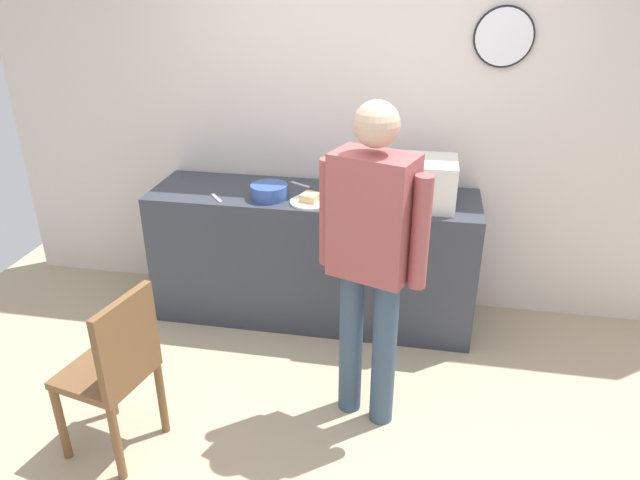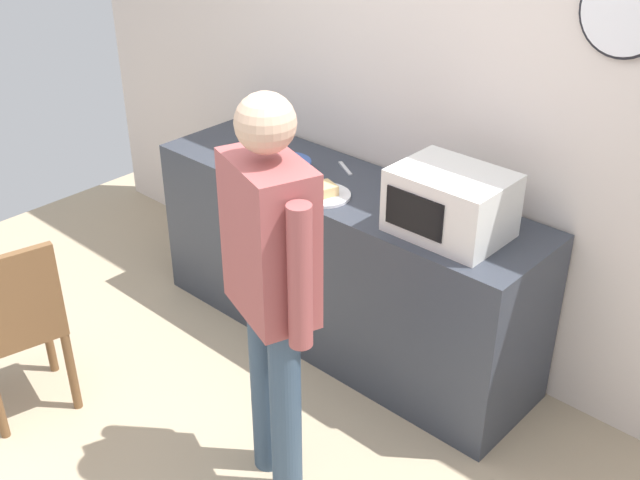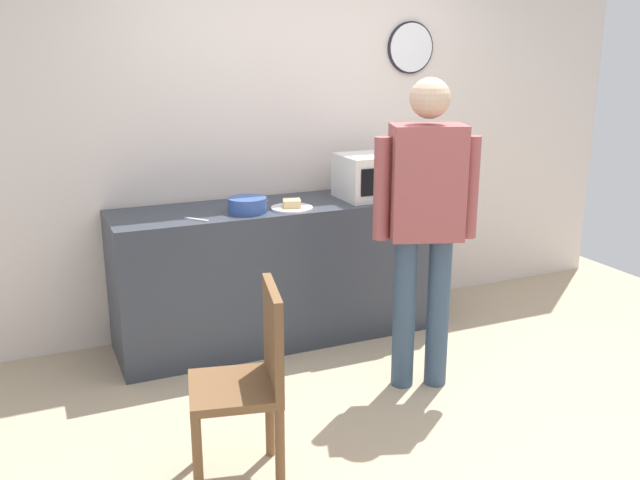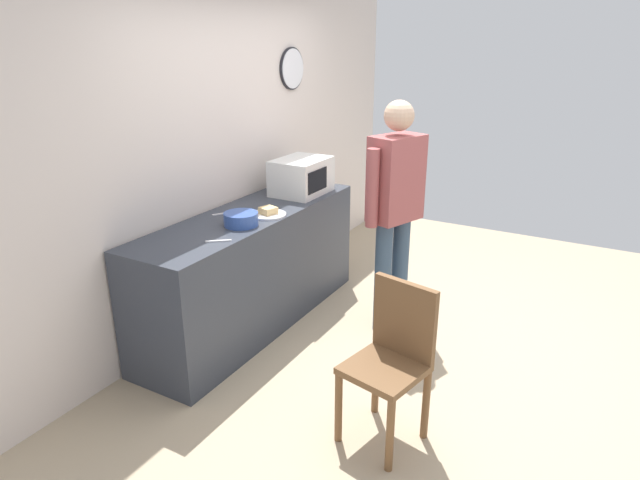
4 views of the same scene
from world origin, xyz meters
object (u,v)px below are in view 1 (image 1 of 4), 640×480
Objects in this scene: sandwich_plate at (311,200)px; fork_utensil at (217,198)px; microwave at (416,182)px; wooden_chair at (116,368)px; salad_bowl at (269,191)px; spoon_utensil at (300,185)px; person_standing at (371,248)px.

fork_utensil is (-0.63, -0.03, -0.02)m from sandwich_plate.
microwave is at bearing 6.24° from fork_utensil.
microwave is 2.08m from wooden_chair.
microwave is at bearing 9.26° from sandwich_plate.
fork_utensil is at bearing 85.63° from wooden_chair.
spoon_utensil is (0.15, 0.28, -0.04)m from salad_bowl.
microwave is at bearing -14.94° from spoon_utensil.
microwave is 0.96m from salad_bowl.
sandwich_plate is 1.09× the size of salad_bowl.
salad_bowl is 1.45× the size of spoon_utensil.
microwave reaches higher than fork_utensil.
salad_bowl is 1.15m from person_standing.
person_standing is at bearing -61.78° from spoon_utensil.
fork_utensil is 1.00× the size of spoon_utensil.
spoon_utensil is at bearing 35.93° from fork_utensil.
microwave is 2.03× the size of salad_bowl.
salad_bowl is 0.35m from fork_utensil.
salad_bowl is 1.45× the size of fork_utensil.
sandwich_plate is (-0.66, -0.11, -0.13)m from microwave.
sandwich_plate is 1.59× the size of fork_utensil.
microwave is at bearing 45.90° from wooden_chair.
salad_bowl is 1.51m from wooden_chair.
salad_bowl is 0.14× the size of person_standing.
fork_utensil is 1.36m from person_standing.
person_standing is at bearing 22.64° from wooden_chair.
sandwich_plate reaches higher than fork_utensil.
person_standing is (-0.19, -0.93, -0.04)m from microwave.
wooden_chair is at bearing -118.71° from sandwich_plate.
sandwich_plate is 0.35m from spoon_utensil.
sandwich_plate is at bearing -66.80° from spoon_utensil.
salad_bowl reaches higher than sandwich_plate.
person_standing is at bearing -59.94° from sandwich_plate.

